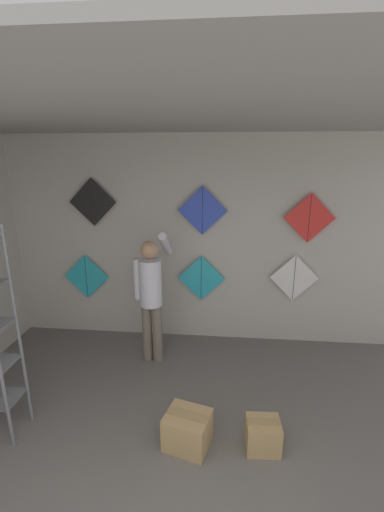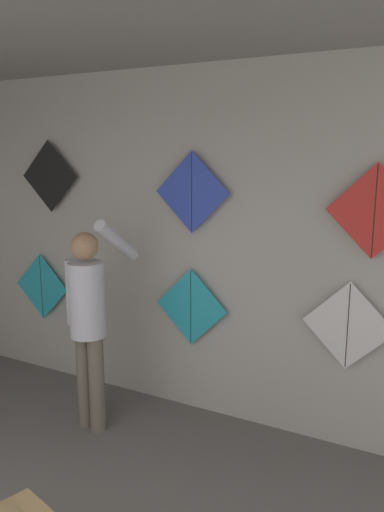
{
  "view_description": "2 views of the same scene",
  "coord_description": "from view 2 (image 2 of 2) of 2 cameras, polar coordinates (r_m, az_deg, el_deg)",
  "views": [
    {
      "loc": [
        0.37,
        -1.22,
        2.53
      ],
      "look_at": [
        -0.03,
        2.93,
        1.3
      ],
      "focal_mm": 24.0,
      "sensor_mm": 36.0,
      "label": 1
    },
    {
      "loc": [
        1.89,
        -0.26,
        2.15
      ],
      "look_at": [
        0.21,
        2.93,
        1.39
      ],
      "focal_mm": 35.0,
      "sensor_mm": 36.0,
      "label": 2
    }
  ],
  "objects": [
    {
      "name": "kite_3",
      "position": [
        4.74,
        -15.98,
        8.74
      ],
      "size": [
        0.64,
        0.01,
        0.64
      ],
      "color": "black"
    },
    {
      "name": "back_panel",
      "position": [
        4.07,
        -0.43,
        1.21
      ],
      "size": [
        5.88,
        0.06,
        2.8
      ],
      "primitive_type": "cube",
      "color": "#BCB7AD",
      "rests_on": "ground"
    },
    {
      "name": "kite_1",
      "position": [
        4.08,
        -0.12,
        -5.86
      ],
      "size": [
        0.64,
        0.01,
        0.64
      ],
      "color": "#28B2C6"
    },
    {
      "name": "kite_4",
      "position": [
        3.89,
        -0.02,
        7.28
      ],
      "size": [
        0.64,
        0.01,
        0.64
      ],
      "color": "blue"
    },
    {
      "name": "shopkeeper",
      "position": [
        3.9,
        -11.74,
        -6.42
      ],
      "size": [
        0.42,
        0.56,
        1.68
      ],
      "rotation": [
        0.0,
        0.0,
        -0.15
      ],
      "color": "#726656",
      "rests_on": "ground"
    },
    {
      "name": "kite_2",
      "position": [
        3.68,
        17.38,
        -7.62
      ],
      "size": [
        0.64,
        0.01,
        0.64
      ],
      "color": "white"
    },
    {
      "name": "kite_0",
      "position": [
        5.03,
        -16.81,
        -3.36
      ],
      "size": [
        0.64,
        0.01,
        0.64
      ],
      "color": "#28B2C6"
    },
    {
      "name": "ceiling_slab",
      "position": [
        2.75,
        -18.73,
        25.39
      ],
      "size": [
        5.88,
        4.03,
        0.04
      ],
      "primitive_type": "cube",
      "color": "gray"
    },
    {
      "name": "kite_5",
      "position": [
        3.49,
        20.17,
        4.81
      ],
      "size": [
        0.64,
        0.01,
        0.64
      ],
      "color": "red"
    }
  ]
}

